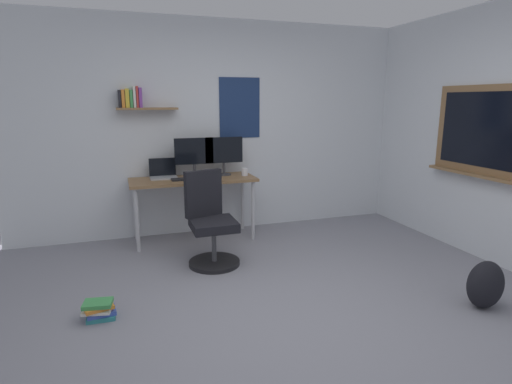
{
  "coord_description": "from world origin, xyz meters",
  "views": [
    {
      "loc": [
        -1.17,
        -2.64,
        1.64
      ],
      "look_at": [
        -0.05,
        0.73,
        0.85
      ],
      "focal_mm": 28.87,
      "sensor_mm": 36.0,
      "label": 1
    }
  ],
  "objects_px": {
    "monitor_primary": "(194,154)",
    "computer_mouse": "(212,177)",
    "desk": "(193,185)",
    "book_stack_on_floor": "(100,310)",
    "office_chair": "(210,225)",
    "monitor_secondary": "(224,153)",
    "coffee_mug": "(245,172)",
    "backpack": "(485,285)",
    "laptop": "(163,173)",
    "keyboard": "(188,179)"
  },
  "relations": [
    {
      "from": "keyboard",
      "to": "book_stack_on_floor",
      "type": "height_order",
      "value": "keyboard"
    },
    {
      "from": "monitor_primary",
      "to": "computer_mouse",
      "type": "xyz_separation_m",
      "value": [
        0.17,
        -0.16,
        -0.25
      ]
    },
    {
      "from": "laptop",
      "to": "coffee_mug",
      "type": "distance_m",
      "value": 0.97
    },
    {
      "from": "desk",
      "to": "computer_mouse",
      "type": "bearing_deg",
      "value": -18.9
    },
    {
      "from": "backpack",
      "to": "book_stack_on_floor",
      "type": "xyz_separation_m",
      "value": [
        -2.94,
        0.79,
        -0.12
      ]
    },
    {
      "from": "office_chair",
      "to": "computer_mouse",
      "type": "bearing_deg",
      "value": 75.98
    },
    {
      "from": "laptop",
      "to": "desk",
      "type": "bearing_deg",
      "value": -23.05
    },
    {
      "from": "office_chair",
      "to": "monitor_secondary",
      "type": "distance_m",
      "value": 1.13
    },
    {
      "from": "laptop",
      "to": "backpack",
      "type": "xyz_separation_m",
      "value": [
        2.24,
        -2.55,
        -0.61
      ]
    },
    {
      "from": "monitor_secondary",
      "to": "coffee_mug",
      "type": "height_order",
      "value": "monitor_secondary"
    },
    {
      "from": "office_chair",
      "to": "book_stack_on_floor",
      "type": "distance_m",
      "value": 1.39
    },
    {
      "from": "coffee_mug",
      "to": "computer_mouse",
      "type": "bearing_deg",
      "value": -173.19
    },
    {
      "from": "monitor_primary",
      "to": "keyboard",
      "type": "relative_size",
      "value": 1.25
    },
    {
      "from": "computer_mouse",
      "to": "coffee_mug",
      "type": "relative_size",
      "value": 1.13
    },
    {
      "from": "backpack",
      "to": "book_stack_on_floor",
      "type": "distance_m",
      "value": 3.05
    },
    {
      "from": "keyboard",
      "to": "computer_mouse",
      "type": "bearing_deg",
      "value": 0.0
    },
    {
      "from": "office_chair",
      "to": "laptop",
      "type": "distance_m",
      "value": 1.06
    },
    {
      "from": "laptop",
      "to": "backpack",
      "type": "bearing_deg",
      "value": -48.61
    },
    {
      "from": "keyboard",
      "to": "monitor_secondary",
      "type": "bearing_deg",
      "value": 18.92
    },
    {
      "from": "office_chair",
      "to": "monitor_primary",
      "type": "bearing_deg",
      "value": 89.58
    },
    {
      "from": "laptop",
      "to": "monitor_primary",
      "type": "bearing_deg",
      "value": -7.57
    },
    {
      "from": "desk",
      "to": "monitor_secondary",
      "type": "xyz_separation_m",
      "value": [
        0.4,
        0.09,
        0.35
      ]
    },
    {
      "from": "computer_mouse",
      "to": "desk",
      "type": "bearing_deg",
      "value": 161.1
    },
    {
      "from": "backpack",
      "to": "laptop",
      "type": "bearing_deg",
      "value": 131.39
    },
    {
      "from": "backpack",
      "to": "desk",
      "type": "bearing_deg",
      "value": 128.53
    },
    {
      "from": "desk",
      "to": "monitor_primary",
      "type": "relative_size",
      "value": 3.13
    },
    {
      "from": "office_chair",
      "to": "backpack",
      "type": "xyz_separation_m",
      "value": [
        1.89,
        -1.63,
        -0.21
      ]
    },
    {
      "from": "computer_mouse",
      "to": "office_chair",
      "type": "bearing_deg",
      "value": -104.02
    },
    {
      "from": "monitor_secondary",
      "to": "keyboard",
      "type": "bearing_deg",
      "value": -161.08
    },
    {
      "from": "desk",
      "to": "monitor_primary",
      "type": "height_order",
      "value": "monitor_primary"
    },
    {
      "from": "desk",
      "to": "office_chair",
      "type": "relative_size",
      "value": 1.53
    },
    {
      "from": "office_chair",
      "to": "keyboard",
      "type": "xyz_separation_m",
      "value": [
        -0.1,
        0.71,
        0.35
      ]
    },
    {
      "from": "monitor_primary",
      "to": "computer_mouse",
      "type": "relative_size",
      "value": 4.46
    },
    {
      "from": "coffee_mug",
      "to": "monitor_primary",
      "type": "bearing_deg",
      "value": 169.27
    },
    {
      "from": "monitor_primary",
      "to": "coffee_mug",
      "type": "distance_m",
      "value": 0.64
    },
    {
      "from": "desk",
      "to": "keyboard",
      "type": "xyz_separation_m",
      "value": [
        -0.07,
        -0.07,
        0.09
      ]
    },
    {
      "from": "laptop",
      "to": "monitor_primary",
      "type": "height_order",
      "value": "monitor_primary"
    },
    {
      "from": "office_chair",
      "to": "monitor_secondary",
      "type": "xyz_separation_m",
      "value": [
        0.37,
        0.87,
        0.61
      ]
    },
    {
      "from": "computer_mouse",
      "to": "coffee_mug",
      "type": "distance_m",
      "value": 0.42
    },
    {
      "from": "monitor_secondary",
      "to": "book_stack_on_floor",
      "type": "xyz_separation_m",
      "value": [
        -1.42,
        -1.71,
        -0.95
      ]
    },
    {
      "from": "keyboard",
      "to": "backpack",
      "type": "bearing_deg",
      "value": -49.58
    },
    {
      "from": "laptop",
      "to": "coffee_mug",
      "type": "relative_size",
      "value": 3.37
    },
    {
      "from": "computer_mouse",
      "to": "monitor_primary",
      "type": "bearing_deg",
      "value": 136.6
    },
    {
      "from": "desk",
      "to": "book_stack_on_floor",
      "type": "height_order",
      "value": "desk"
    },
    {
      "from": "laptop",
      "to": "monitor_secondary",
      "type": "xyz_separation_m",
      "value": [
        0.73,
        -0.05,
        0.22
      ]
    },
    {
      "from": "monitor_secondary",
      "to": "desk",
      "type": "bearing_deg",
      "value": -167.19
    },
    {
      "from": "monitor_primary",
      "to": "keyboard",
      "type": "height_order",
      "value": "monitor_primary"
    },
    {
      "from": "monitor_primary",
      "to": "monitor_secondary",
      "type": "xyz_separation_m",
      "value": [
        0.36,
        0.0,
        0.0
      ]
    },
    {
      "from": "laptop",
      "to": "keyboard",
      "type": "height_order",
      "value": "laptop"
    },
    {
      "from": "office_chair",
      "to": "monitor_secondary",
      "type": "bearing_deg",
      "value": 67.05
    }
  ]
}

